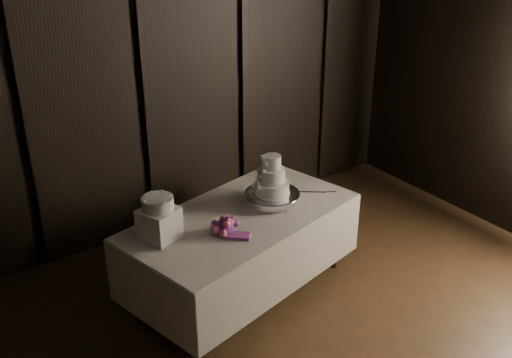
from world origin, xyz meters
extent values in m
cube|color=black|center=(0.00, 3.52, 1.50)|extent=(6.04, 0.04, 3.04)
cube|color=beige|center=(0.16, 2.09, 0.76)|extent=(2.17, 1.46, 0.01)
cube|color=white|center=(0.16, 2.09, 0.35)|extent=(1.99, 1.31, 0.71)
cylinder|color=silver|center=(0.50, 2.12, 0.81)|extent=(0.62, 0.62, 0.09)
cylinder|color=white|center=(0.50, 2.12, 0.91)|extent=(0.29, 0.29, 0.12)
cylinder|color=white|center=(0.50, 2.12, 1.03)|extent=(0.21, 0.21, 0.12)
cylinder|color=white|center=(0.50, 2.12, 1.14)|extent=(0.15, 0.15, 0.12)
cube|color=white|center=(-0.55, 2.14, 0.89)|extent=(0.34, 0.34, 0.25)
cylinder|color=white|center=(-0.55, 2.14, 1.06)|extent=(0.32, 0.32, 0.10)
cube|color=silver|center=(0.89, 2.09, 0.77)|extent=(0.31, 0.24, 0.01)
camera|label=1|loc=(-2.18, -1.57, 3.16)|focal=42.00mm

